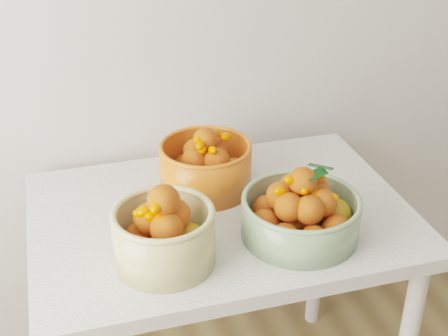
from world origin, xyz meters
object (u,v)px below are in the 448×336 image
Objects in this scene: bowl_cream at (164,234)px; bowl_green at (301,213)px; bowl_orange at (206,166)px; table at (221,240)px.

bowl_cream is 0.82× the size of bowl_green.
bowl_orange is (0.18, 0.30, -0.00)m from bowl_cream.
bowl_orange is (-0.17, 0.28, 0.01)m from bowl_green.
bowl_cream reaches higher than table.
table is 0.28m from bowl_green.
table is 2.87× the size of bowl_green.
bowl_cream is 0.35m from bowl_green.
table is 0.21m from bowl_orange.
bowl_green is 1.04× the size of bowl_orange.
bowl_green is (0.16, -0.16, 0.16)m from table.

